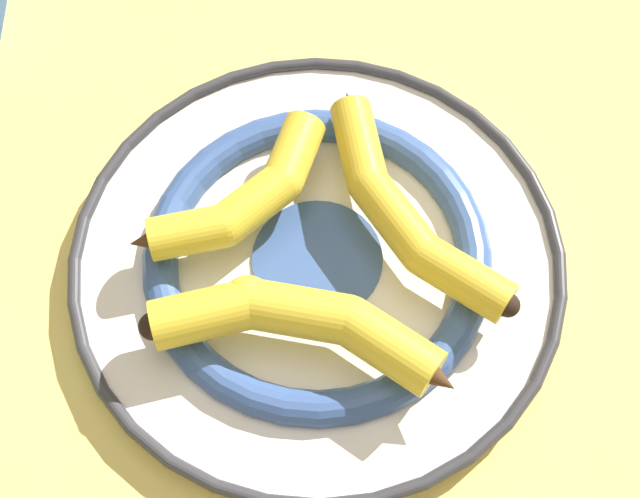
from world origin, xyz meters
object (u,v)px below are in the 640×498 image
object	(u,v)px
decorative_bowl	(320,262)
banana_b	(243,199)
banana_c	(401,209)
banana_a	(303,325)

from	to	relation	value
decorative_bowl	banana_b	world-z (taller)	banana_b
decorative_bowl	banana_b	xyz separation A→B (m)	(0.06, 0.01, 0.03)
banana_b	banana_c	bearing A→B (deg)	-46.13
decorative_bowl	banana_a	world-z (taller)	banana_a
banana_a	banana_b	xyz separation A→B (m)	(0.10, -0.04, -0.00)
decorative_bowl	banana_b	distance (m)	0.07
decorative_bowl	banana_a	distance (m)	0.07
banana_a	banana_b	distance (m)	0.10
banana_a	banana_c	world-z (taller)	banana_a
banana_a	decorative_bowl	bearing A→B (deg)	-89.76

